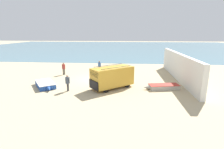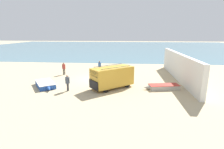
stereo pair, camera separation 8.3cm
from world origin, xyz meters
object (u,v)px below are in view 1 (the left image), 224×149
object	(u,v)px
fishing_rowboat_0	(124,69)
fishing_rowboat_1	(163,87)
fisherman_2	(64,68)
fishing_rowboat_2	(45,84)
fisherman_0	(68,82)
fisherman_1	(99,65)
parked_van	(112,77)

from	to	relation	value
fishing_rowboat_0	fishing_rowboat_1	distance (m)	9.66
fishing_rowboat_1	fisherman_2	bearing A→B (deg)	-32.85
fishing_rowboat_2	fisherman_2	world-z (taller)	fisherman_2
fisherman_0	fisherman_2	distance (m)	7.69
fishing_rowboat_1	fisherman_1	distance (m)	11.47
fishing_rowboat_2	fisherman_0	xyz separation A→B (m)	(3.06, -1.23, 0.77)
parked_van	fisherman_2	size ratio (longest dim) A/B	2.72
fisherman_0	fisherman_1	bearing A→B (deg)	81.10
parked_van	fisherman_2	world-z (taller)	parked_van
parked_van	fishing_rowboat_0	distance (m)	8.80
parked_van	fishing_rowboat_0	size ratio (longest dim) A/B	0.90
fisherman_0	fishing_rowboat_1	bearing A→B (deg)	11.02
parked_van	fisherman_1	distance (m)	8.46
parked_van	fishing_rowboat_0	xyz separation A→B (m)	(1.16, 8.67, -0.96)
parked_van	fisherman_2	distance (m)	9.43
fisherman_1	fisherman_2	distance (m)	5.44
fishing_rowboat_1	fisherman_2	distance (m)	14.27
fishing_rowboat_2	fisherman_1	size ratio (longest dim) A/B	2.32
fishing_rowboat_0	fisherman_1	bearing A→B (deg)	-78.68
fishing_rowboat_0	fishing_rowboat_2	bearing A→B (deg)	-42.96
parked_van	fisherman_0	size ratio (longest dim) A/B	2.78
parked_van	fishing_rowboat_2	distance (m)	7.71
fisherman_0	parked_van	bearing A→B (deg)	20.12
fishing_rowboat_1	fishing_rowboat_2	distance (m)	13.19
fishing_rowboat_0	fisherman_1	xyz separation A→B (m)	(-3.83, -0.65, 0.69)
fishing_rowboat_1	fisherman_1	xyz separation A→B (m)	(-8.22, 7.96, 0.76)
fishing_rowboat_0	fisherman_1	world-z (taller)	fisherman_1
fisherman_1	fisherman_2	size ratio (longest dim) A/B	0.95
fisherman_0	fisherman_2	xyz separation A→B (m)	(-2.98, 7.09, 0.02)
fishing_rowboat_2	fisherman_1	distance (m)	9.66
fishing_rowboat_1	fishing_rowboat_2	world-z (taller)	fishing_rowboat_2
fisherman_0	fisherman_2	world-z (taller)	fisherman_2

